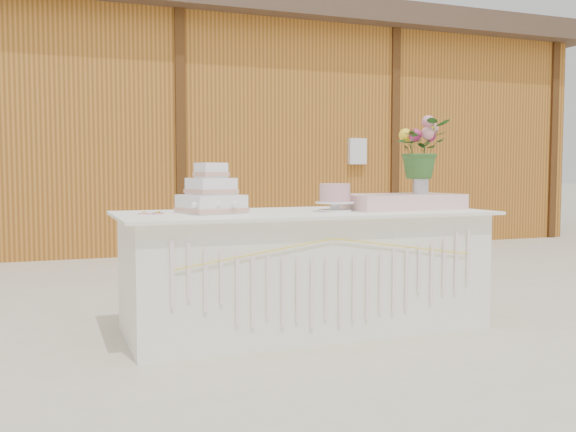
# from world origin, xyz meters

# --- Properties ---
(ground) EXTENTS (80.00, 80.00, 0.00)m
(ground) POSITION_xyz_m (0.00, 0.00, 0.00)
(ground) COLOR beige
(ground) RESTS_ON ground
(barn) EXTENTS (12.60, 4.60, 3.30)m
(barn) POSITION_xyz_m (-0.01, 5.99, 1.68)
(barn) COLOR #B06C25
(barn) RESTS_ON ground
(cake_table) EXTENTS (2.40, 1.00, 0.77)m
(cake_table) POSITION_xyz_m (0.00, -0.00, 0.39)
(cake_table) COLOR white
(cake_table) RESTS_ON ground
(wedding_cake) EXTENTS (0.42, 0.42, 0.31)m
(wedding_cake) POSITION_xyz_m (-0.61, 0.04, 0.88)
(wedding_cake) COLOR white
(wedding_cake) RESTS_ON cake_table
(pink_cake_stand) EXTENTS (0.25, 0.25, 0.18)m
(pink_cake_stand) POSITION_xyz_m (0.17, -0.09, 0.87)
(pink_cake_stand) COLOR white
(pink_cake_stand) RESTS_ON cake_table
(satin_runner) EXTENTS (0.85, 0.54, 0.10)m
(satin_runner) POSITION_xyz_m (0.71, 0.00, 0.82)
(satin_runner) COLOR #FFCDCD
(satin_runner) RESTS_ON cake_table
(flower_vase) EXTENTS (0.11, 0.11, 0.15)m
(flower_vase) POSITION_xyz_m (0.88, 0.01, 0.95)
(flower_vase) COLOR silver
(flower_vase) RESTS_ON satin_runner
(bouquet) EXTENTS (0.38, 0.33, 0.41)m
(bouquet) POSITION_xyz_m (0.88, 0.01, 1.23)
(bouquet) COLOR #2D5923
(bouquet) RESTS_ON flower_vase
(loose_flowers) EXTENTS (0.15, 0.35, 0.02)m
(loose_flowers) POSITION_xyz_m (-0.97, 0.09, 0.78)
(loose_flowers) COLOR pink
(loose_flowers) RESTS_ON cake_table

